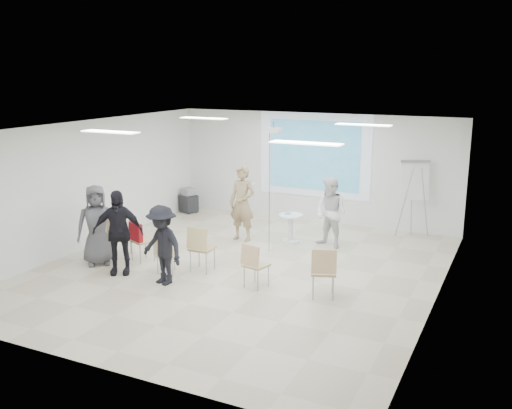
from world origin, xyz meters
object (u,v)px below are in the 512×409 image
at_px(laptop, 166,253).
at_px(audience_mid, 162,240).
at_px(chair_left_mid, 139,238).
at_px(av_cart, 188,201).
at_px(pedestal_table, 291,226).
at_px(player_right, 331,209).
at_px(audience_outer, 97,220).
at_px(flipchart_easel, 415,181).
at_px(chair_far_left, 118,234).
at_px(audience_left, 118,226).
at_px(chair_left_inner, 165,252).
at_px(player_left, 242,198).
at_px(chair_right_inner, 254,262).
at_px(chair_right_far, 324,269).
at_px(chair_center, 200,245).

height_order(laptop, audience_mid, audience_mid).
relative_size(chair_left_mid, av_cart, 1.27).
bearing_deg(audience_mid, pedestal_table, 87.51).
relative_size(player_right, laptop, 6.40).
distance_m(audience_mid, av_cart, 5.85).
xyz_separation_m(audience_outer, flipchart_easel, (5.74, 5.09, 0.46)).
distance_m(chair_far_left, flipchart_easel, 7.28).
height_order(chair_left_mid, audience_left, audience_left).
height_order(chair_left_inner, audience_mid, audience_mid).
distance_m(player_left, chair_right_inner, 3.27).
distance_m(audience_left, audience_mid, 1.17).
height_order(player_left, audience_left, player_left).
bearing_deg(chair_left_inner, player_left, 58.93).
bearing_deg(chair_right_far, audience_mid, 171.57).
relative_size(chair_left_mid, laptop, 3.18).
bearing_deg(audience_outer, player_right, -3.06).
bearing_deg(chair_far_left, audience_outer, -117.17).
relative_size(player_right, chair_far_left, 2.03).
relative_size(flipchart_easel, av_cart, 2.67).
distance_m(pedestal_table, flipchart_easel, 3.31).
bearing_deg(pedestal_table, chair_far_left, -138.28).
height_order(player_left, audience_mid, player_left).
distance_m(player_left, av_cart, 3.38).
height_order(player_right, laptop, player_right).
bearing_deg(flipchart_easel, player_left, -174.17).
bearing_deg(chair_left_mid, chair_far_left, -162.64).
bearing_deg(chair_left_inner, chair_right_inner, -22.20).
bearing_deg(chair_far_left, flipchart_easel, 22.21).
bearing_deg(chair_far_left, pedestal_table, 25.14).
bearing_deg(chair_center, chair_right_inner, -15.75).
bearing_deg(player_right, av_cart, -177.52).
height_order(chair_left_inner, chair_right_far, chair_right_far).
distance_m(chair_left_mid, flipchart_easel, 6.86).
xyz_separation_m(laptop, audience_mid, (0.31, -0.57, 0.47)).
bearing_deg(audience_mid, player_left, 104.73).
bearing_deg(flipchart_easel, laptop, -154.04).
relative_size(chair_far_left, audience_mid, 0.51).
xyz_separation_m(player_right, audience_left, (-3.37, -3.63, 0.08)).
distance_m(chair_left_mid, audience_mid, 1.56).
height_order(chair_left_inner, audience_outer, audience_outer).
distance_m(pedestal_table, chair_center, 2.92).
height_order(chair_far_left, audience_outer, audience_outer).
bearing_deg(player_right, chair_right_far, -54.99).
distance_m(pedestal_table, laptop, 3.44).
xyz_separation_m(chair_right_inner, laptop, (-2.03, 0.02, -0.10)).
height_order(chair_left_mid, chair_right_inner, chair_left_mid).
relative_size(player_left, chair_far_left, 2.31).
xyz_separation_m(player_left, player_right, (2.14, 0.41, -0.13)).
distance_m(chair_far_left, chair_center, 2.17).
bearing_deg(audience_mid, flipchart_easel, 71.11).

